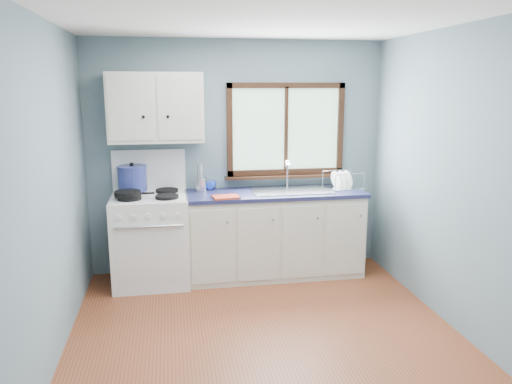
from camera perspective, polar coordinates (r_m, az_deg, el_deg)
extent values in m
cube|color=brown|center=(4.16, 1.51, -17.10)|extent=(3.20, 3.60, 0.02)
cube|color=white|center=(3.67, 1.74, 19.78)|extent=(3.20, 3.60, 0.02)
cube|color=slate|center=(5.47, -2.15, 3.99)|extent=(3.20, 0.02, 2.50)
cube|color=slate|center=(2.04, 11.91, -10.24)|extent=(3.20, 0.02, 2.50)
cube|color=slate|center=(3.75, -23.29, -0.75)|extent=(0.02, 3.60, 2.50)
cube|color=slate|center=(4.33, 23.01, 0.88)|extent=(0.02, 3.60, 2.50)
cube|color=white|center=(5.27, -11.91, -5.41)|extent=(0.76, 0.65, 0.92)
cube|color=white|center=(5.41, -12.12, 2.45)|extent=(0.76, 0.05, 0.44)
cube|color=silver|center=(5.15, -12.14, -0.47)|extent=(0.72, 0.59, 0.01)
cylinder|color=black|center=(5.01, -14.26, -0.68)|extent=(0.23, 0.23, 0.03)
cylinder|color=black|center=(4.99, -10.14, -0.54)|extent=(0.23, 0.23, 0.03)
cylinder|color=black|center=(5.30, -14.03, 0.02)|extent=(0.23, 0.23, 0.03)
cylinder|color=black|center=(5.29, -10.14, 0.16)|extent=(0.23, 0.23, 0.03)
cylinder|color=silver|center=(4.87, -12.16, -3.92)|extent=(0.66, 0.02, 0.02)
cube|color=silver|center=(4.98, -12.00, -7.18)|extent=(0.66, 0.01, 0.55)
cube|color=beige|center=(5.40, 2.12, -4.93)|extent=(1.85, 0.60, 0.88)
cube|color=black|center=(5.55, 2.05, -8.83)|extent=(1.85, 0.54, 0.08)
cube|color=#191C40|center=(5.28, 2.16, -0.16)|extent=(1.89, 0.64, 0.04)
cube|color=silver|center=(5.32, 4.06, 0.16)|extent=(0.84, 0.46, 0.01)
cube|color=silver|center=(5.29, 1.95, -0.69)|extent=(0.36, 0.40, 0.14)
cube|color=silver|center=(5.38, 6.12, -0.53)|extent=(0.36, 0.40, 0.14)
cylinder|color=silver|center=(5.48, 3.58, 1.98)|extent=(0.02, 0.02, 0.28)
cylinder|color=silver|center=(5.39, 3.77, 3.21)|extent=(0.02, 0.16, 0.02)
sphere|color=silver|center=(5.46, 3.60, 3.43)|extent=(0.04, 0.04, 0.04)
cube|color=#9EC6A8|center=(5.51, 3.41, 7.18)|extent=(1.22, 0.01, 0.92)
cube|color=#311B0F|center=(5.48, 3.52, 12.07)|extent=(1.30, 0.05, 0.06)
cube|color=#311B0F|center=(5.56, 3.40, 2.33)|extent=(1.30, 0.05, 0.06)
cube|color=#311B0F|center=(5.39, -3.02, 7.07)|extent=(0.06, 0.05, 1.00)
cube|color=#311B0F|center=(5.67, 9.61, 7.17)|extent=(0.06, 0.05, 1.00)
cube|color=#311B0F|center=(5.50, 3.46, 7.16)|extent=(0.03, 0.05, 0.92)
cube|color=#311B0F|center=(5.54, 3.46, 1.76)|extent=(1.36, 0.10, 0.03)
cube|color=beige|center=(5.20, -11.38, 9.43)|extent=(0.95, 0.32, 0.70)
cube|color=beige|center=(5.04, -14.16, 9.23)|extent=(0.44, 0.01, 0.62)
cube|color=beige|center=(5.03, -8.69, 9.45)|extent=(0.44, 0.01, 0.62)
sphere|color=black|center=(5.02, -12.74, 8.38)|extent=(0.03, 0.03, 0.03)
sphere|color=black|center=(5.02, -10.04, 8.48)|extent=(0.03, 0.03, 0.03)
cylinder|color=black|center=(5.02, -14.46, -0.19)|extent=(0.27, 0.27, 0.05)
cube|color=black|center=(5.00, -12.36, -0.13)|extent=(0.14, 0.03, 0.02)
cylinder|color=navy|center=(5.26, -13.94, 1.45)|extent=(0.32, 0.32, 0.24)
cylinder|color=navy|center=(5.23, -14.01, 2.83)|extent=(0.33, 0.33, 0.02)
sphere|color=black|center=(5.23, -14.02, 3.07)|extent=(0.05, 0.05, 0.04)
cylinder|color=silver|center=(5.32, -6.30, 0.86)|extent=(0.13, 0.13, 0.14)
cylinder|color=silver|center=(5.30, -6.16, 2.47)|extent=(0.01, 0.01, 0.21)
cylinder|color=silver|center=(5.30, -6.58, 2.65)|extent=(0.01, 0.01, 0.25)
cylinder|color=silver|center=(5.27, -6.29, 2.30)|extent=(0.01, 0.01, 0.19)
cylinder|color=silver|center=(5.27, -6.47, 1.54)|extent=(0.07, 0.07, 0.28)
imported|color=blue|center=(5.33, -5.34, 1.45)|extent=(0.12, 0.12, 0.24)
cube|color=#C84125|center=(4.98, -3.46, -0.57)|extent=(0.28, 0.21, 0.02)
cube|color=silver|center=(5.53, 9.89, 0.51)|extent=(0.43, 0.36, 0.01)
cylinder|color=silver|center=(5.31, 9.08, 0.96)|extent=(0.01, 0.01, 0.18)
cylinder|color=silver|center=(5.50, 12.24, 1.23)|extent=(0.01, 0.01, 0.18)
cylinder|color=silver|center=(5.54, 7.62, 1.46)|extent=(0.01, 0.01, 0.18)
cylinder|color=silver|center=(5.72, 10.71, 1.70)|extent=(0.01, 0.01, 0.18)
cylinder|color=silver|center=(5.39, 10.72, 2.03)|extent=(0.35, 0.09, 0.01)
cylinder|color=silver|center=(5.61, 9.22, 2.48)|extent=(0.35, 0.09, 0.01)
cylinder|color=white|center=(5.47, 9.14, 1.37)|extent=(0.09, 0.20, 0.19)
cylinder|color=white|center=(5.50, 9.77, 1.43)|extent=(0.09, 0.20, 0.19)
cylinder|color=white|center=(5.54, 10.40, 1.48)|extent=(0.09, 0.20, 0.19)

